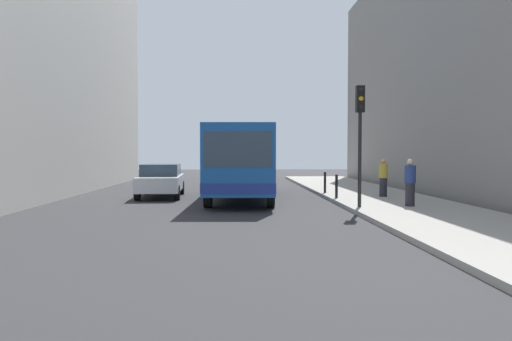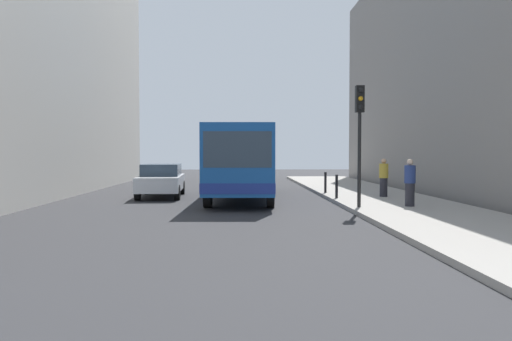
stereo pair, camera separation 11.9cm
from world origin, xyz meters
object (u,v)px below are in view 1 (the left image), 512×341
object	(u,v)px
bollard_near	(337,186)
pedestrian_near_signal	(410,183)
traffic_light	(360,123)
bus	(242,159)
car_beside_bus	(161,180)
bollard_mid	(325,182)
pedestrian_mid_sidewalk	(383,178)

from	to	relation	value
bollard_near	pedestrian_near_signal	xyz separation A→B (m)	(1.91, -3.21, 0.33)
traffic_light	bollard_near	size ratio (longest dim) A/B	4.32
bus	car_beside_bus	world-z (taller)	bus
traffic_light	pedestrian_near_signal	bearing A→B (deg)	6.52
car_beside_bus	bollard_mid	distance (m)	7.43
bus	pedestrian_near_signal	size ratio (longest dim) A/B	6.82
bus	traffic_light	world-z (taller)	traffic_light
traffic_light	pedestrian_near_signal	size ratio (longest dim) A/B	2.52
bus	bollard_mid	xyz separation A→B (m)	(3.82, 0.73, -1.10)
bus	bollard_mid	distance (m)	4.04
bollard_mid	pedestrian_near_signal	world-z (taller)	pedestrian_near_signal
bus	car_beside_bus	size ratio (longest dim) A/B	2.48
car_beside_bus	pedestrian_near_signal	xyz separation A→B (m)	(9.33, -5.59, 0.17)
pedestrian_near_signal	pedestrian_mid_sidewalk	distance (m)	3.79
bus	bollard_mid	size ratio (longest dim) A/B	11.69
car_beside_bus	bollard_near	bearing A→B (deg)	159.82
traffic_light	pedestrian_mid_sidewalk	bearing A→B (deg)	63.47
car_beside_bus	traffic_light	distance (m)	9.76
pedestrian_near_signal	bollard_near	bearing A→B (deg)	-170.84
traffic_light	pedestrian_mid_sidewalk	size ratio (longest dim) A/B	2.57
pedestrian_near_signal	traffic_light	bearing A→B (deg)	-105.06
bollard_near	bollard_mid	distance (m)	2.64
bus	pedestrian_near_signal	xyz separation A→B (m)	(5.73, -5.11, -0.77)
bollard_near	car_beside_bus	bearing A→B (deg)	162.19
bus	bollard_near	xyz separation A→B (m)	(3.82, -1.91, -1.10)
traffic_light	bollard_mid	size ratio (longest dim) A/B	4.32
bollard_mid	pedestrian_near_signal	xyz separation A→B (m)	(1.91, -5.84, 0.33)
bollard_near	pedestrian_mid_sidewalk	distance (m)	2.19
traffic_light	pedestrian_near_signal	distance (m)	2.74
bollard_mid	pedestrian_near_signal	size ratio (longest dim) A/B	0.58
car_beside_bus	pedestrian_mid_sidewalk	size ratio (longest dim) A/B	2.80
traffic_light	bollard_near	world-z (taller)	traffic_light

